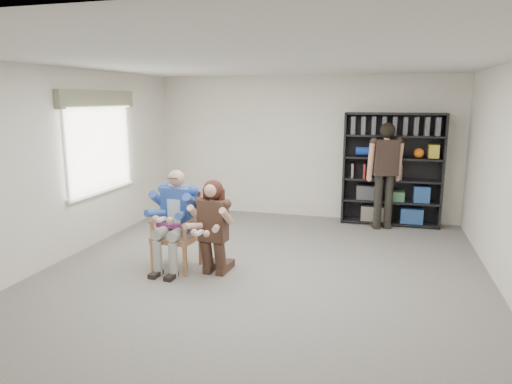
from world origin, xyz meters
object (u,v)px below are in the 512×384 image
(seated_man, at_px, (176,220))
(kneeling_woman, at_px, (212,229))
(bookshelf, at_px, (392,170))
(armchair, at_px, (177,231))
(standing_man, at_px, (385,177))

(seated_man, xyz_separation_m, kneeling_woman, (0.58, -0.12, -0.06))
(seated_man, height_order, bookshelf, bookshelf)
(armchair, xyz_separation_m, seated_man, (0.00, 0.00, 0.16))
(seated_man, relative_size, kneeling_woman, 1.09)
(kneeling_woman, relative_size, standing_man, 0.67)
(armchair, bearing_deg, seated_man, 94.19)
(armchair, bearing_deg, standing_man, 49.74)
(standing_man, bearing_deg, bookshelf, 50.11)
(seated_man, xyz_separation_m, standing_man, (2.78, 2.83, 0.26))
(armchair, height_order, seated_man, seated_man)
(armchair, distance_m, kneeling_woman, 0.60)
(seated_man, height_order, kneeling_woman, seated_man)
(kneeling_woman, height_order, bookshelf, bookshelf)
(bookshelf, bearing_deg, seated_man, -132.34)
(armchair, height_order, kneeling_woman, kneeling_woman)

